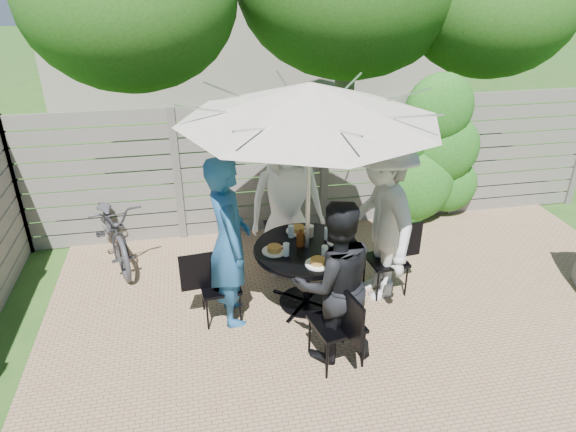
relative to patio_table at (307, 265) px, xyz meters
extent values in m
plane|color=#264C18|center=(0.66, -1.18, -0.52)|extent=(60.00, 60.00, 0.00)
cube|color=#947956|center=(0.66, -0.68, -0.51)|extent=(7.00, 6.00, 0.02)
cube|color=slate|center=(0.66, 1.82, 0.41)|extent=(8.00, 0.10, 1.85)
ellipsoid|color=#1B5914|center=(2.06, 1.67, 0.38)|extent=(1.20, 0.70, 1.80)
ellipsoid|color=#1E4C11|center=(3.86, 3.62, 2.31)|extent=(2.80, 2.80, 2.38)
cylinder|color=black|center=(0.00, 0.00, 0.21)|extent=(1.21, 1.21, 0.03)
cylinder|color=black|center=(0.00, 0.00, -0.15)|extent=(0.08, 0.08, 0.72)
cylinder|color=black|center=(0.00, 0.00, -0.50)|extent=(0.60, 0.60, 0.04)
cylinder|color=silver|center=(0.00, 0.00, 0.66)|extent=(0.04, 0.04, 2.35)
cone|color=beige|center=(0.00, 0.00, 1.79)|extent=(2.75, 2.75, 0.36)
cube|color=black|center=(-0.08, 0.95, -0.04)|extent=(0.47, 0.47, 0.04)
cube|color=black|center=(-0.08, 1.18, 0.21)|extent=(0.03, 0.46, 0.47)
imported|color=white|center=(-0.07, 0.83, 0.40)|extent=(0.94, 0.65, 1.84)
cube|color=black|center=(-0.95, -0.08, -0.11)|extent=(0.44, 0.44, 0.03)
cube|color=black|center=(-1.15, -0.09, 0.11)|extent=(0.40, 0.07, 0.41)
imported|color=#20568E|center=(-0.83, -0.07, 0.41)|extent=(0.49, 0.71, 1.85)
cube|color=black|center=(0.08, -0.95, -0.07)|extent=(0.52, 0.52, 0.03)
cube|color=black|center=(0.12, -1.16, 0.17)|extent=(0.12, 0.43, 0.45)
imported|color=black|center=(0.07, -0.83, 0.31)|extent=(0.85, 0.68, 1.65)
cube|color=black|center=(0.95, 0.08, -0.10)|extent=(0.45, 0.45, 0.03)
cube|color=black|center=(1.15, 0.10, 0.13)|extent=(0.41, 0.07, 0.42)
imported|color=beige|center=(0.83, 0.07, 0.44)|extent=(0.81, 1.29, 1.91)
cylinder|color=white|center=(-0.03, 0.36, 0.23)|extent=(0.26, 0.26, 0.01)
cylinder|color=#C18138|center=(-0.03, 0.36, 0.26)|extent=(0.15, 0.15, 0.05)
cylinder|color=white|center=(-0.36, -0.03, 0.23)|extent=(0.26, 0.26, 0.01)
cylinder|color=#C18138|center=(-0.36, -0.03, 0.26)|extent=(0.15, 0.15, 0.05)
cylinder|color=white|center=(0.03, -0.36, 0.23)|extent=(0.26, 0.26, 0.01)
cylinder|color=#C18138|center=(0.03, -0.36, 0.26)|extent=(0.15, 0.15, 0.05)
cylinder|color=white|center=(0.36, 0.03, 0.23)|extent=(0.26, 0.26, 0.01)
cylinder|color=#C18138|center=(0.36, 0.03, 0.26)|extent=(0.15, 0.15, 0.05)
cylinder|color=white|center=(0.20, -0.28, 0.23)|extent=(0.24, 0.24, 0.01)
cylinder|color=#C18138|center=(0.20, -0.28, 0.26)|extent=(0.14, 0.14, 0.05)
cylinder|color=silver|center=(-0.13, 0.25, 0.29)|extent=(0.07, 0.07, 0.14)
cylinder|color=silver|center=(-0.25, -0.13, 0.29)|extent=(0.07, 0.07, 0.14)
cylinder|color=silver|center=(0.13, -0.25, 0.29)|extent=(0.07, 0.07, 0.14)
cylinder|color=silver|center=(0.25, 0.13, 0.29)|extent=(0.07, 0.07, 0.14)
cylinder|color=#59280C|center=(-0.06, 0.05, 0.30)|extent=(0.09, 0.09, 0.16)
cylinder|color=#C6B293|center=(0.08, 0.23, 0.28)|extent=(0.08, 0.08, 0.12)
imported|color=#333338|center=(-2.19, 1.42, -0.07)|extent=(1.08, 1.80, 0.89)
camera|label=1|loc=(-1.09, -4.60, 2.98)|focal=32.00mm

